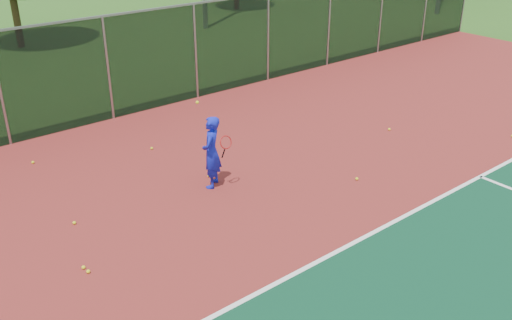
{
  "coord_description": "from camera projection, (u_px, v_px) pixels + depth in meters",
  "views": [
    {
      "loc": [
        -9.7,
        -2.96,
        6.2
      ],
      "look_at": [
        -3.23,
        5.0,
        1.3
      ],
      "focal_mm": 40.0,
      "sensor_mm": 36.0,
      "label": 1
    }
  ],
  "objects": [
    {
      "name": "court_apron",
      "position": [
        470.0,
        223.0,
        11.66
      ],
      "size": [
        30.0,
        20.0,
        0.02
      ],
      "primitive_type": "cube",
      "color": "maroon",
      "rests_on": "ground"
    },
    {
      "name": "fence_back",
      "position": [
        195.0,
        51.0,
        17.99
      ],
      "size": [
        30.0,
        0.06,
        3.03
      ],
      "color": "black",
      "rests_on": "court_apron"
    },
    {
      "name": "tennis_player",
      "position": [
        212.0,
        152.0,
        12.74
      ],
      "size": [
        0.73,
        0.77,
        2.09
      ],
      "color": "#141EC2",
      "rests_on": "court_apron"
    },
    {
      "name": "practice_ball_0",
      "position": [
        512.0,
        136.0,
        15.64
      ],
      "size": [
        0.07,
        0.07,
        0.07
      ],
      "primitive_type": "sphere",
      "color": "yellow",
      "rests_on": "court_apron"
    },
    {
      "name": "practice_ball_1",
      "position": [
        88.0,
        271.0,
        10.11
      ],
      "size": [
        0.07,
        0.07,
        0.07
      ],
      "primitive_type": "sphere",
      "color": "yellow",
      "rests_on": "court_apron"
    },
    {
      "name": "practice_ball_2",
      "position": [
        357.0,
        179.0,
        13.34
      ],
      "size": [
        0.07,
        0.07,
        0.07
      ],
      "primitive_type": "sphere",
      "color": "yellow",
      "rests_on": "court_apron"
    },
    {
      "name": "practice_ball_3",
      "position": [
        152.0,
        148.0,
        14.9
      ],
      "size": [
        0.07,
        0.07,
        0.07
      ],
      "primitive_type": "sphere",
      "color": "yellow",
      "rests_on": "court_apron"
    },
    {
      "name": "practice_ball_4",
      "position": [
        389.0,
        129.0,
        16.07
      ],
      "size": [
        0.07,
        0.07,
        0.07
      ],
      "primitive_type": "sphere",
      "color": "yellow",
      "rests_on": "court_apron"
    },
    {
      "name": "practice_ball_5",
      "position": [
        33.0,
        162.0,
        14.14
      ],
      "size": [
        0.07,
        0.07,
        0.07
      ],
      "primitive_type": "sphere",
      "color": "yellow",
      "rests_on": "court_apron"
    },
    {
      "name": "practice_ball_6",
      "position": [
        74.0,
        223.0,
        11.58
      ],
      "size": [
        0.07,
        0.07,
        0.07
      ],
      "primitive_type": "sphere",
      "color": "yellow",
      "rests_on": "court_apron"
    },
    {
      "name": "practice_ball_7",
      "position": [
        209.0,
        176.0,
        13.48
      ],
      "size": [
        0.07,
        0.07,
        0.07
      ],
      "primitive_type": "sphere",
      "color": "yellow",
      "rests_on": "court_apron"
    },
    {
      "name": "practice_ball_8",
      "position": [
        84.0,
        267.0,
        10.22
      ],
      "size": [
        0.07,
        0.07,
        0.07
      ],
      "primitive_type": "sphere",
      "color": "yellow",
      "rests_on": "court_apron"
    }
  ]
}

